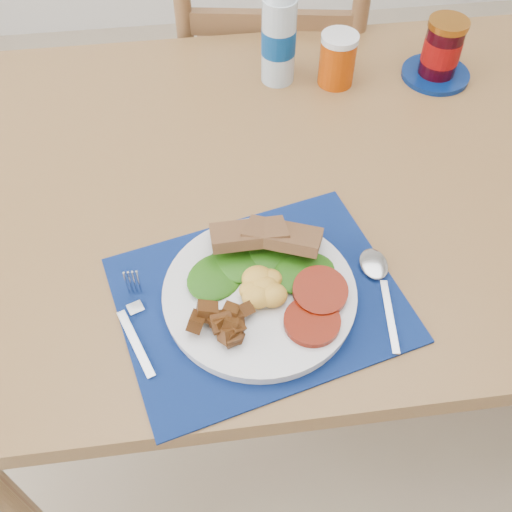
{
  "coord_description": "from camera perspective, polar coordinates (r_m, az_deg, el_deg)",
  "views": [
    {
      "loc": [
        -0.25,
        -0.55,
        1.48
      ],
      "look_at": [
        -0.18,
        -0.02,
        0.8
      ],
      "focal_mm": 42.0,
      "sensor_mm": 36.0,
      "label": 1
    }
  ],
  "objects": [
    {
      "name": "water_bottle",
      "position": [
        1.22,
        2.19,
        20.4
      ],
      "size": [
        0.07,
        0.07,
        0.23
      ],
      "color": "#ADBFCC",
      "rests_on": "table"
    },
    {
      "name": "fork",
      "position": [
        0.88,
        -11.4,
        -6.05
      ],
      "size": [
        0.05,
        0.17,
        0.0
      ],
      "rotation": [
        0.0,
        0.0,
        0.37
      ],
      "color": "#B2B5BA",
      "rests_on": "placemat"
    },
    {
      "name": "table",
      "position": [
        1.14,
        7.72,
        5.21
      ],
      "size": [
        1.4,
        0.9,
        0.75
      ],
      "color": "brown",
      "rests_on": "ground"
    },
    {
      "name": "jam_on_saucer",
      "position": [
        1.3,
        17.21,
        18.01
      ],
      "size": [
        0.14,
        0.14,
        0.12
      ],
      "color": "#051C59",
      "rests_on": "table"
    },
    {
      "name": "spoon",
      "position": [
        0.92,
        11.56,
        -2.25
      ],
      "size": [
        0.04,
        0.18,
        0.01
      ],
      "rotation": [
        0.0,
        0.0,
        -0.12
      ],
      "color": "#B2B5BA",
      "rests_on": "placemat"
    },
    {
      "name": "placemat",
      "position": [
        0.88,
        0.33,
        -4.11
      ],
      "size": [
        0.47,
        0.4,
        0.0
      ],
      "primitive_type": "cube",
      "rotation": [
        0.0,
        0.0,
        0.25
      ],
      "color": "#041132",
      "rests_on": "table"
    },
    {
      "name": "ground",
      "position": [
        1.6,
        6.66,
        -16.92
      ],
      "size": [
        4.0,
        4.0,
        0.0
      ],
      "primitive_type": "plane",
      "color": "tan",
      "rests_on": "ground"
    },
    {
      "name": "juice_glass",
      "position": [
        1.24,
        7.75,
        17.94
      ],
      "size": [
        0.07,
        0.07,
        0.1
      ],
      "primitive_type": "cylinder",
      "color": "#AB3904",
      "rests_on": "table"
    },
    {
      "name": "breakfast_plate",
      "position": [
        0.86,
        0.01,
        -3.57
      ],
      "size": [
        0.28,
        0.28,
        0.07
      ],
      "rotation": [
        0.0,
        0.0,
        -0.13
      ],
      "color": "silver",
      "rests_on": "placemat"
    },
    {
      "name": "chair_far",
      "position": [
        1.61,
        1.39,
        18.65
      ],
      "size": [
        0.51,
        0.49,
        1.2
      ],
      "rotation": [
        0.0,
        0.0,
        2.98
      ],
      "color": "brown",
      "rests_on": "ground"
    }
  ]
}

